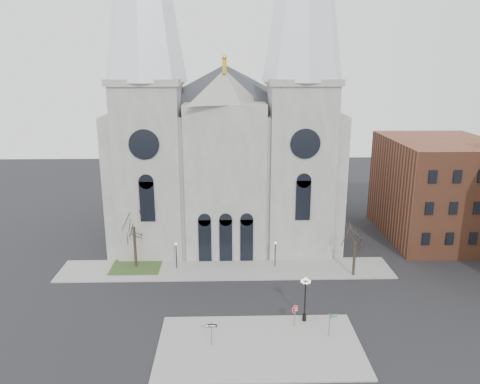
{
  "coord_description": "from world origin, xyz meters",
  "views": [
    {
      "loc": [
        0.28,
        -41.1,
        24.25
      ],
      "look_at": [
        1.62,
        8.0,
        10.63
      ],
      "focal_mm": 35.0,
      "sensor_mm": 36.0,
      "label": 1
    }
  ],
  "objects_px": {
    "globe_lamp": "(305,294)",
    "one_way_sign": "(212,330)",
    "street_name_sign": "(330,323)",
    "stop_sign": "(295,311)"
  },
  "relations": [
    {
      "from": "globe_lamp",
      "to": "street_name_sign",
      "type": "distance_m",
      "value": 3.66
    },
    {
      "from": "stop_sign",
      "to": "globe_lamp",
      "type": "relative_size",
      "value": 0.47
    },
    {
      "from": "globe_lamp",
      "to": "one_way_sign",
      "type": "height_order",
      "value": "globe_lamp"
    },
    {
      "from": "stop_sign",
      "to": "street_name_sign",
      "type": "bearing_deg",
      "value": -46.0
    },
    {
      "from": "one_way_sign",
      "to": "globe_lamp",
      "type": "bearing_deg",
      "value": 27.78
    },
    {
      "from": "stop_sign",
      "to": "globe_lamp",
      "type": "distance_m",
      "value": 1.94
    },
    {
      "from": "street_name_sign",
      "to": "globe_lamp",
      "type": "bearing_deg",
      "value": 112.87
    },
    {
      "from": "globe_lamp",
      "to": "one_way_sign",
      "type": "xyz_separation_m",
      "value": [
        -8.82,
        -3.77,
        -1.43
      ]
    },
    {
      "from": "one_way_sign",
      "to": "street_name_sign",
      "type": "relative_size",
      "value": 0.94
    },
    {
      "from": "globe_lamp",
      "to": "street_name_sign",
      "type": "height_order",
      "value": "globe_lamp"
    }
  ]
}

